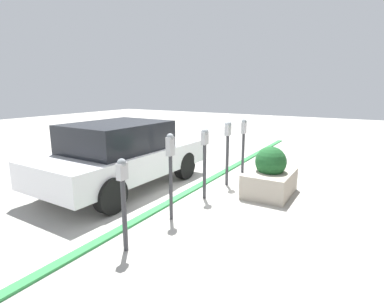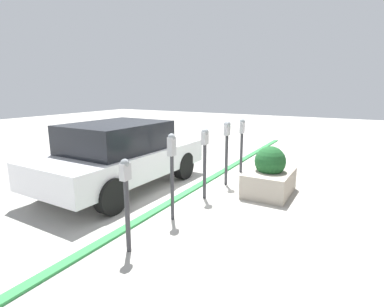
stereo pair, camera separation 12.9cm
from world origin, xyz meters
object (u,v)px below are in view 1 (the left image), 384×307
Objects in this scene: parking_meter_fourth at (228,141)px; parked_car_front at (122,154)px; parking_meter_middle at (205,152)px; parking_meter_farthest at (244,138)px; planter_box at (270,176)px; parking_meter_nearest at (123,192)px; parking_meter_second at (170,163)px.

parked_car_front is at bearing 124.79° from parking_meter_fourth.
parking_meter_middle is 2.26m from parking_meter_farthest.
parking_meter_fourth reaches higher than planter_box.
planter_box is at bearing -17.91° from parking_meter_nearest.
parked_car_front reaches higher than parking_meter_middle.
parking_meter_second is at bearing 178.83° from parking_meter_fourth.
parked_car_front is (0.85, 1.94, -0.24)m from parking_meter_second.
parking_meter_farthest is at bearing 3.81° from parking_meter_fourth.
parked_car_front is (-1.38, 1.98, -0.27)m from parking_meter_fourth.
parking_meter_nearest is 0.92× the size of parking_meter_farthest.
parking_meter_nearest is 0.88× the size of parking_meter_second.
parked_car_front is at bearing 112.52° from planter_box.
parking_meter_nearest is 4.62m from parking_meter_farthest.
parking_meter_middle is at bearing -0.66° from parking_meter_second.
parking_meter_second is 1.03× the size of parking_meter_middle.
parking_meter_second reaches higher than parking_meter_middle.
parking_meter_middle is (2.36, 0.02, 0.13)m from parking_meter_nearest.
parked_car_front is (-0.33, 1.95, -0.20)m from parking_meter_middle.
parking_meter_fourth is at bearing -53.84° from parked_car_front.
parking_meter_fourth is at bearing -1.17° from parking_meter_second.
parking_meter_fourth is 2.43m from parked_car_front.
parking_meter_middle reaches higher than parking_meter_nearest.
parking_meter_fourth is (2.23, -0.05, 0.03)m from parking_meter_second.
parking_meter_middle is at bearing 178.25° from parking_meter_fourth.
parking_meter_second is 2.13m from parked_car_front.
parking_meter_nearest is at bearing -178.24° from parking_meter_second.
parking_meter_fourth is at bearing -176.19° from parking_meter_farthest.
parking_meter_farthest is 0.35× the size of parked_car_front.
parking_meter_fourth is 1.22m from parking_meter_farthest.
parked_car_front is (2.03, 1.97, -0.08)m from parking_meter_nearest.
parking_meter_second reaches higher than planter_box.
parking_meter_fourth is 1.04× the size of parking_meter_farthest.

